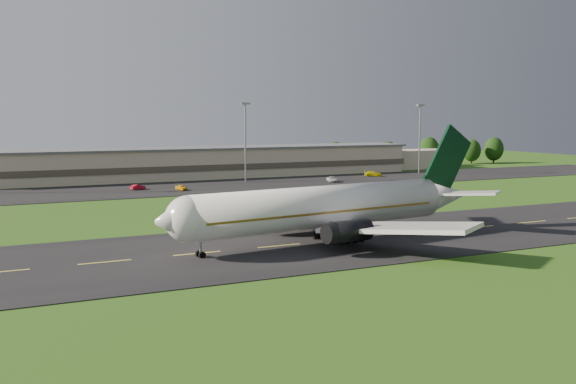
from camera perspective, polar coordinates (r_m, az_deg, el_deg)
name	(u,v)px	position (r m, az deg, el deg)	size (l,w,h in m)	color
ground	(418,233)	(94.22, 11.50, -3.62)	(360.00, 360.00, 0.00)	#264B12
taxiway	(418,233)	(94.21, 11.50, -3.59)	(220.00, 30.00, 0.10)	black
apron	(239,185)	(157.24, -4.40, 0.60)	(260.00, 30.00, 0.10)	black
airliner	(326,207)	(85.47, 3.42, -1.38)	(51.18, 41.86, 15.57)	white
terminal	(229,162)	(181.70, -5.26, 2.65)	(145.00, 16.00, 8.40)	tan
light_mast_centre	(245,132)	(165.68, -3.82, 5.31)	(2.40, 1.20, 20.35)	gray
light_mast_east	(420,131)	(192.78, 11.64, 5.38)	(2.40, 1.20, 20.35)	gray
tree_line	(288,155)	(199.28, -0.04, 3.32)	(195.64, 8.73, 10.10)	black
service_vehicle_a	(181,187)	(147.86, -9.47, 0.40)	(1.44, 3.59, 1.22)	#E3A20D
service_vehicle_b	(138,187)	(150.80, -13.20, 0.43)	(1.26, 3.60, 1.19)	#A50B1F
service_vehicle_c	(332,179)	(165.07, 3.96, 1.14)	(2.20, 4.77, 1.33)	silver
service_vehicle_d	(373,174)	(181.72, 7.59, 1.62)	(2.04, 5.01, 1.45)	#C8BA0B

